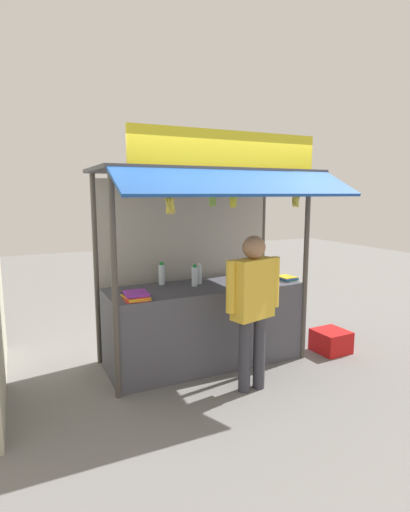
# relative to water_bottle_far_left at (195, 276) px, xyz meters

# --- Properties ---
(ground_plane) EXTENTS (20.00, 20.00, 0.00)m
(ground_plane) POSITION_rel_water_bottle_far_left_xyz_m (0.11, -0.05, -1.04)
(ground_plane) COLOR slate
(stall_counter) EXTENTS (2.26, 0.78, 0.93)m
(stall_counter) POSITION_rel_water_bottle_far_left_xyz_m (0.11, -0.05, -0.58)
(stall_counter) COLOR #4C4C56
(stall_counter) RESTS_ON ground
(stall_structure) EXTENTS (2.46, 1.65, 2.59)m
(stall_structure) POSITION_rel_water_bottle_far_left_xyz_m (0.11, 0.07, 0.55)
(stall_structure) COLOR #4C4742
(stall_structure) RESTS_ON ground
(water_bottle_far_left) EXTENTS (0.07, 0.07, 0.25)m
(water_bottle_far_left) POSITION_rel_water_bottle_far_left_xyz_m (0.00, 0.00, 0.00)
(water_bottle_far_left) COLOR silver
(water_bottle_far_left) RESTS_ON stall_counter
(water_bottle_mid_right) EXTENTS (0.06, 0.06, 0.23)m
(water_bottle_mid_right) POSITION_rel_water_bottle_far_left_xyz_m (1.14, 0.08, -0.01)
(water_bottle_mid_right) COLOR silver
(water_bottle_mid_right) RESTS_ON stall_counter
(water_bottle_front_left) EXTENTS (0.07, 0.07, 0.24)m
(water_bottle_front_left) POSITION_rel_water_bottle_far_left_xyz_m (0.09, 0.08, -0.00)
(water_bottle_front_left) COLOR silver
(water_bottle_front_left) RESTS_ON stall_counter
(water_bottle_front_right) EXTENTS (0.07, 0.07, 0.27)m
(water_bottle_front_right) POSITION_rel_water_bottle_far_left_xyz_m (-0.32, 0.23, 0.01)
(water_bottle_front_right) COLOR silver
(water_bottle_front_right) RESTS_ON stall_counter
(magazine_stack_mid_left) EXTENTS (0.26, 0.31, 0.07)m
(magazine_stack_mid_left) POSITION_rel_water_bottle_far_left_xyz_m (-0.77, -0.28, -0.08)
(magazine_stack_mid_left) COLOR red
(magazine_stack_mid_left) RESTS_ON stall_counter
(magazine_stack_center) EXTENTS (0.22, 0.25, 0.05)m
(magazine_stack_center) POSITION_rel_water_bottle_far_left_xyz_m (1.15, -0.21, -0.09)
(magazine_stack_center) COLOR white
(magazine_stack_center) RESTS_ON stall_counter
(banana_bunch_rightmost) EXTENTS (0.10, 0.10, 0.28)m
(banana_bunch_rightmost) POSITION_rel_water_bottle_far_left_xyz_m (0.99, -0.54, 0.86)
(banana_bunch_rightmost) COLOR #332D23
(banana_bunch_inner_left) EXTENTS (0.09, 0.09, 0.27)m
(banana_bunch_inner_left) POSITION_rel_water_bottle_far_left_xyz_m (0.19, -0.54, 0.86)
(banana_bunch_inner_left) COLOR #332D23
(banana_bunch_inner_right) EXTENTS (0.12, 0.12, 0.32)m
(banana_bunch_inner_right) POSITION_rel_water_bottle_far_left_xyz_m (-0.49, -0.54, 0.83)
(banana_bunch_inner_right) COLOR #332D23
(banana_bunch_leftmost) EXTENTS (0.09, 0.09, 0.26)m
(banana_bunch_leftmost) POSITION_rel_water_bottle_far_left_xyz_m (-0.04, -0.54, 0.89)
(banana_bunch_leftmost) COLOR #332D23
(vendor_person) EXTENTS (0.60, 0.30, 1.58)m
(vendor_person) POSITION_rel_water_bottle_far_left_xyz_m (0.25, -0.87, -0.09)
(vendor_person) COLOR #383842
(vendor_person) RESTS_ON ground
(plastic_crate) EXTENTS (0.41, 0.41, 0.28)m
(plastic_crate) POSITION_rel_water_bottle_far_left_xyz_m (1.68, -0.45, -0.91)
(plastic_crate) COLOR red
(plastic_crate) RESTS_ON ground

